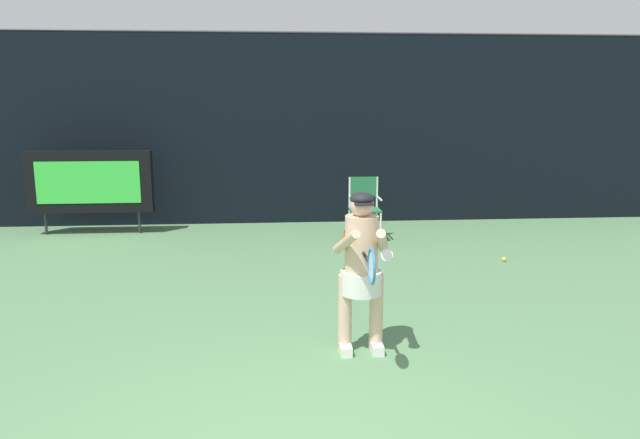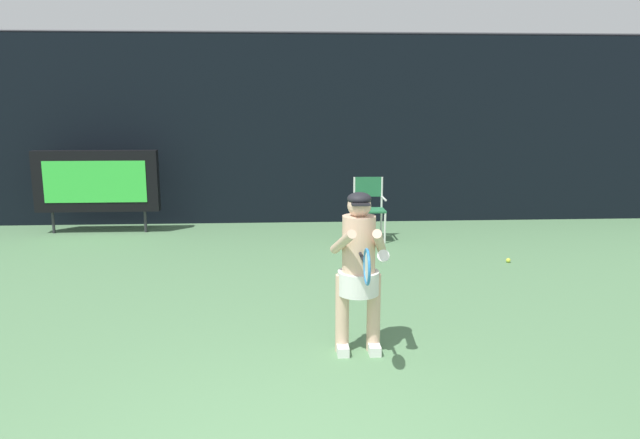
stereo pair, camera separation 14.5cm
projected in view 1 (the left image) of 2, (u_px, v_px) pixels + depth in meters
The scene contains 7 objects.
backdrop_screen at pixel (276, 130), 11.52m from camera, with size 18.00×0.12×3.66m.
scoreboard at pixel (90, 182), 10.63m from camera, with size 2.20×0.21×1.50m.
umpire_chair at pixel (364, 205), 10.22m from camera, with size 0.52×0.44×1.08m.
water_bottle at pixel (345, 239), 9.83m from camera, with size 0.07×0.07×0.27m.
tennis_player at pixel (361, 265), 5.56m from camera, with size 0.53×0.61×1.54m.
tennis_racket at pixel (371, 266), 4.96m from camera, with size 0.03×0.60×0.31m.
tennis_ball_loose at pixel (504, 259), 8.92m from camera, with size 0.07×0.07×0.07m.
Camera 1 is at (-0.09, -3.16, 2.34)m, focal length 33.47 mm.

